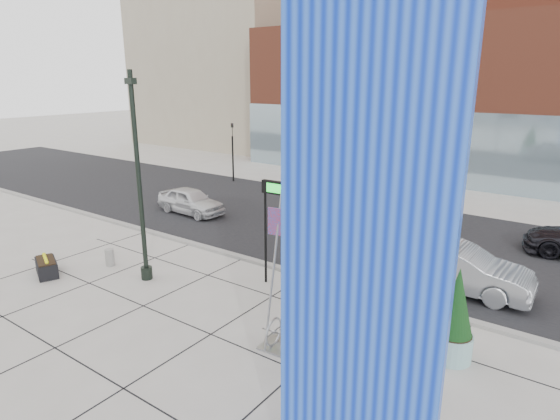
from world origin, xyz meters
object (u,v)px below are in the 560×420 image
Objects in this scene: public_art_sculpture at (297,312)px; car_white_west at (191,201)px; concrete_bollard at (110,257)px; car_silver_mid at (457,268)px; lamp_post at (140,199)px; overhead_street_sign at (280,198)px; blue_pylon at (370,229)px.

car_white_west is at bearing 143.30° from public_art_sculpture.
car_silver_mid is (11.69, 5.65, 0.48)m from concrete_bollard.
lamp_post reaches higher than overhead_street_sign.
overhead_street_sign is 0.77× the size of car_silver_mid.
blue_pylon is 1.33× the size of lamp_post.
overhead_street_sign is (-2.75, 3.09, 2.07)m from public_art_sculpture.
car_silver_mid is (9.50, 5.63, -2.22)m from lamp_post.
public_art_sculpture reaches higher than car_silver_mid.
public_art_sculpture reaches higher than concrete_bollard.
lamp_post is at bearing 150.67° from blue_pylon.
public_art_sculpture is 9.39m from concrete_bollard.
public_art_sculpture is at bearing -50.58° from overhead_street_sign.
car_white_west is at bearing 111.04° from concrete_bollard.
blue_pylon is 2.40× the size of car_white_west.
blue_pylon is 13.54m from concrete_bollard.
lamp_post is at bearing 170.02° from public_art_sculpture.
lamp_post is at bearing -154.35° from overhead_street_sign.
concrete_bollard is (-12.38, 3.28, -4.42)m from blue_pylon.
concrete_bollard is (-2.19, -0.01, -2.69)m from lamp_post.
overhead_street_sign is (6.58, 2.33, 2.92)m from concrete_bollard.
blue_pylon is 10.84m from lamp_post.
blue_pylon is at bearing -176.67° from car_silver_mid.
lamp_post reaches higher than public_art_sculpture.
car_silver_mid is at bearing 30.66° from lamp_post.
public_art_sculpture is 1.19× the size of overhead_street_sign.
car_white_west is (-12.02, 7.76, -0.48)m from public_art_sculpture.
blue_pylon is at bearing -14.83° from concrete_bollard.
concrete_bollard is 12.99m from car_silver_mid.
car_white_west is at bearing 134.26° from blue_pylon.
lamp_post is 11.27m from car_silver_mid.
overhead_street_sign is 6.56m from car_silver_mid.
lamp_post is 1.65× the size of public_art_sculpture.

